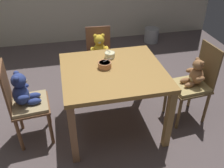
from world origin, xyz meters
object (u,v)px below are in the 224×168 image
at_px(teddy_chair_near_left, 24,98).
at_px(porridge_bowl_terracotta_center, 105,65).
at_px(teddy_chair_near_right, 194,80).
at_px(metal_pail, 151,35).
at_px(dining_table, 113,78).
at_px(teddy_chair_far_center, 100,52).
at_px(porridge_bowl_cream_far_center, 110,55).

xyz_separation_m(teddy_chair_near_left, porridge_bowl_terracotta_center, (0.84, 0.06, 0.24)).
height_order(teddy_chair_near_right, metal_pail, teddy_chair_near_right).
height_order(dining_table, porridge_bowl_terracotta_center, porridge_bowl_terracotta_center).
relative_size(teddy_chair_near_left, metal_pail, 3.32).
distance_m(teddy_chair_far_center, porridge_bowl_terracotta_center, 0.87).
bearing_deg(teddy_chair_far_center, teddy_chair_near_right, 47.77).
height_order(teddy_chair_near_right, porridge_bowl_terracotta_center, teddy_chair_near_right).
xyz_separation_m(teddy_chair_near_right, porridge_bowl_cream_far_center, (-0.90, 0.32, 0.26)).
distance_m(porridge_bowl_cream_far_center, metal_pail, 2.34).
height_order(teddy_chair_near_left, porridge_bowl_terracotta_center, teddy_chair_near_left).
relative_size(teddy_chair_near_right, teddy_chair_far_center, 1.12).
height_order(teddy_chair_far_center, porridge_bowl_cream_far_center, porridge_bowl_cream_far_center).
relative_size(dining_table, teddy_chair_near_right, 1.13).
distance_m(teddy_chair_far_center, metal_pail, 1.82).
distance_m(teddy_chair_near_left, porridge_bowl_cream_far_center, 1.01).
bearing_deg(teddy_chair_near_right, metal_pail, -104.13).
distance_m(teddy_chair_near_right, porridge_bowl_terracotta_center, 1.04).
bearing_deg(teddy_chair_near_right, teddy_chair_near_left, -6.84).
xyz_separation_m(porridge_bowl_terracotta_center, metal_pail, (1.34, 2.09, -0.64)).
bearing_deg(teddy_chair_far_center, dining_table, 2.97).
xyz_separation_m(dining_table, porridge_bowl_cream_far_center, (0.02, 0.27, 0.14)).
bearing_deg(teddy_chair_near_left, dining_table, -5.00).
relative_size(teddy_chair_far_center, porridge_bowl_cream_far_center, 7.03).
bearing_deg(porridge_bowl_cream_far_center, teddy_chair_near_left, -164.01).
xyz_separation_m(teddy_chair_far_center, porridge_bowl_cream_far_center, (0.01, -0.62, 0.26)).
bearing_deg(dining_table, teddy_chair_near_left, -179.79).
xyz_separation_m(porridge_bowl_cream_far_center, metal_pail, (1.24, 1.88, -0.64)).
height_order(porridge_bowl_terracotta_center, metal_pail, porridge_bowl_terracotta_center).
relative_size(teddy_chair_near_right, metal_pail, 3.34).
bearing_deg(porridge_bowl_terracotta_center, teddy_chair_far_center, 84.15).
bearing_deg(porridge_bowl_terracotta_center, teddy_chair_near_right, -6.30).
height_order(teddy_chair_near_right, porridge_bowl_cream_far_center, teddy_chair_near_right).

